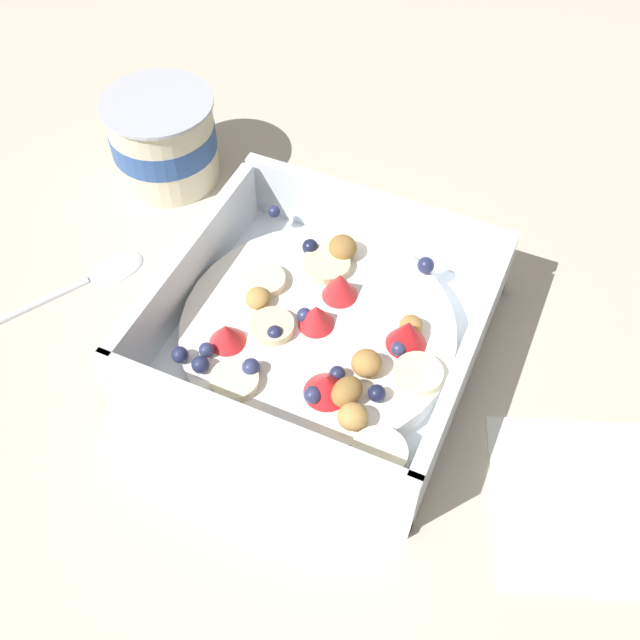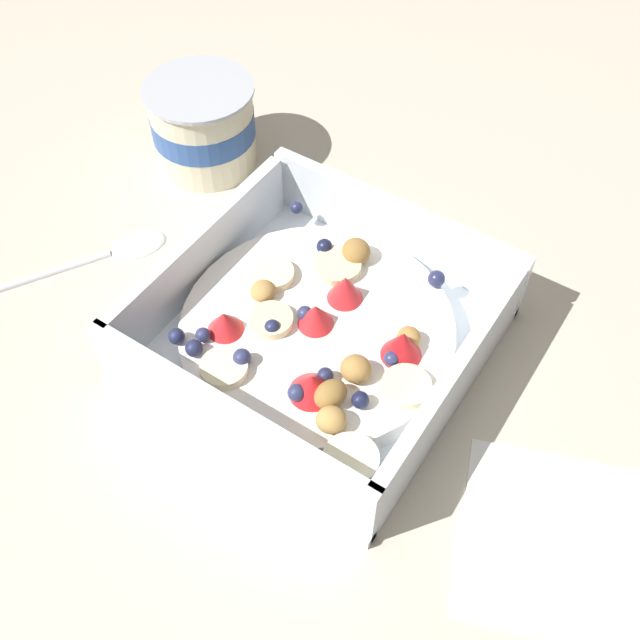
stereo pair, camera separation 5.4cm
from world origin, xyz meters
The scene contains 5 objects.
ground_plane centered at (0.00, 0.00, 0.00)m, with size 2.40×2.40×0.00m, color beige.
fruit_bowl centered at (0.01, 0.00, 0.02)m, with size 0.22×0.22×0.06m.
spoon centered at (-0.19, -0.02, 0.00)m, with size 0.11×0.16×0.01m.
yogurt_cup centered at (-0.19, 0.12, 0.04)m, with size 0.10×0.10×0.08m.
folded_napkin centered at (0.22, -0.04, 0.00)m, with size 0.12×0.12×0.01m, color white.
Camera 2 is at (0.19, -0.27, 0.45)m, focal length 41.85 mm.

